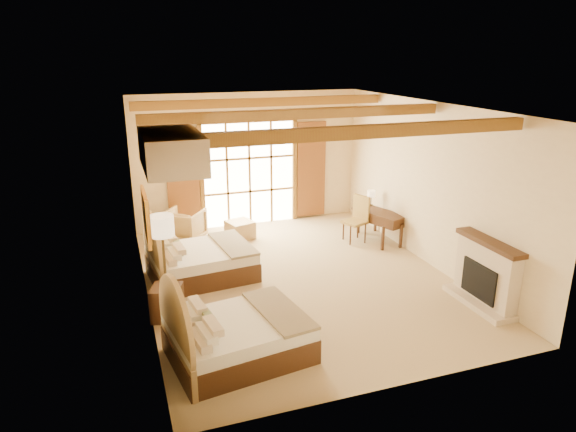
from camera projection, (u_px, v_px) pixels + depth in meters
name	position (u px, v px, depth m)	size (l,w,h in m)	color
floor	(298.00, 278.00, 9.72)	(7.00, 7.00, 0.00)	tan
wall_back	(249.00, 160.00, 12.37)	(5.50, 5.50, 0.00)	beige
wall_left	(141.00, 212.00, 8.37)	(7.00, 7.00, 0.00)	beige
wall_right	(430.00, 185.00, 10.08)	(7.00, 7.00, 0.00)	beige
ceiling	(299.00, 107.00, 8.73)	(7.00, 7.00, 0.00)	#B17B3E
ceiling_beams	(299.00, 114.00, 8.77)	(5.39, 4.60, 0.18)	brown
french_doors	(250.00, 174.00, 12.43)	(3.95, 0.08, 2.60)	white
fireplace	(485.00, 277.00, 8.57)	(0.46, 1.40, 1.16)	beige
painting	(146.00, 216.00, 7.67)	(0.06, 0.95, 0.75)	gold
canopy_valance	(171.00, 150.00, 6.27)	(0.70, 1.40, 0.45)	beige
bed_near	(229.00, 335.00, 7.09)	(2.04, 1.65, 1.22)	#412618
bed_far	(194.00, 260.00, 9.62)	(2.02, 1.61, 1.23)	#412618
nightstand	(167.00, 303.00, 8.18)	(0.46, 0.46, 0.55)	#412618
floor_lamp	(162.00, 233.00, 7.71)	(0.37, 0.37, 1.77)	#392D18
armchair	(184.00, 226.00, 11.47)	(0.80, 0.82, 0.75)	#A48046
ottoman	(240.00, 230.00, 11.76)	(0.55, 0.55, 0.40)	tan
desk	(379.00, 225.00, 11.57)	(0.94, 1.36, 0.67)	#412618
desk_chair	(355.00, 228.00, 11.51)	(0.61, 0.59, 1.04)	olive
desk_lamp	(371.00, 194.00, 11.87)	(0.18, 0.18, 0.36)	#392D18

